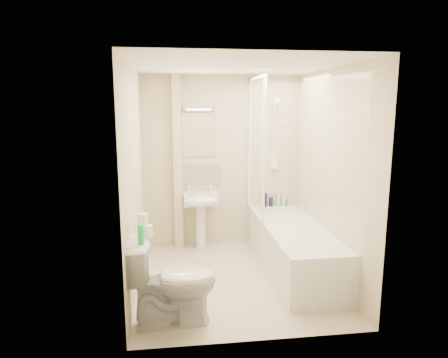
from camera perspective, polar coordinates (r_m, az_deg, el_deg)
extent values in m
plane|color=beige|center=(4.79, 1.58, -14.05)|extent=(2.50, 2.50, 0.00)
cube|color=beige|center=(5.65, -0.35, 2.48)|extent=(2.20, 0.02, 2.40)
cube|color=beige|center=(4.39, -12.67, -0.12)|extent=(0.02, 2.50, 2.40)
cube|color=beige|center=(4.72, 14.95, 0.53)|extent=(0.02, 2.50, 2.40)
cube|color=white|center=(4.37, 1.74, 15.88)|extent=(2.20, 2.50, 0.02)
cube|color=beige|center=(5.75, 7.12, 4.80)|extent=(0.70, 0.01, 1.75)
cube|color=beige|center=(4.87, 14.05, 3.54)|extent=(0.01, 2.10, 1.75)
cube|color=beige|center=(5.55, -6.65, 2.26)|extent=(0.12, 0.12, 2.40)
cube|color=beige|center=(5.63, -3.55, 0.69)|extent=(0.60, 0.02, 0.30)
cube|color=white|center=(5.56, -3.62, 6.27)|extent=(0.46, 0.01, 0.60)
cube|color=silver|center=(5.53, -3.65, 10.08)|extent=(0.42, 0.07, 0.07)
cube|color=white|center=(5.03, 9.82, -9.60)|extent=(0.70, 2.10, 0.55)
cube|color=white|center=(4.96, 9.90, -7.21)|extent=(0.56, 1.96, 0.05)
cube|color=white|center=(5.24, 4.61, 4.57)|extent=(0.01, 0.90, 1.80)
cube|color=white|center=(5.66, 3.71, 5.02)|extent=(0.04, 0.04, 1.80)
cube|color=white|center=(4.81, 5.73, 4.01)|extent=(0.04, 0.04, 1.80)
cube|color=white|center=(5.23, 4.76, 14.21)|extent=(0.04, 0.90, 0.04)
cube|color=white|center=(5.41, 4.48, -4.75)|extent=(0.04, 0.90, 0.03)
cylinder|color=white|center=(5.72, 7.21, 6.02)|extent=(0.02, 0.02, 0.90)
cylinder|color=white|center=(5.77, 7.11, 1.56)|extent=(0.05, 0.05, 0.02)
cylinder|color=white|center=(5.70, 7.32, 10.54)|extent=(0.05, 0.05, 0.02)
cylinder|color=white|center=(5.64, 7.49, 10.84)|extent=(0.08, 0.11, 0.11)
cube|color=white|center=(5.75, 7.13, 2.24)|extent=(0.10, 0.05, 0.14)
cylinder|color=white|center=(5.68, 7.09, 6.51)|extent=(0.01, 0.13, 0.84)
cylinder|color=white|center=(5.65, -3.36, -6.76)|extent=(0.13, 0.13, 0.63)
cube|color=white|center=(5.51, -3.38, -2.84)|extent=(0.47, 0.36, 0.14)
ellipsoid|color=white|center=(5.35, -3.25, -3.26)|extent=(0.47, 0.20, 0.14)
cube|color=silver|center=(5.50, -3.39, -2.30)|extent=(0.32, 0.23, 0.04)
cylinder|color=white|center=(5.58, -5.04, -1.46)|extent=(0.03, 0.03, 0.10)
cylinder|color=white|center=(5.61, -1.92, -1.38)|extent=(0.03, 0.03, 0.10)
sphere|color=white|center=(5.57, -5.05, -0.97)|extent=(0.04, 0.04, 0.04)
sphere|color=white|center=(5.60, -1.92, -0.89)|extent=(0.04, 0.04, 0.04)
cylinder|color=black|center=(5.77, 5.82, -2.97)|extent=(0.06, 0.06, 0.20)
cylinder|color=#121A50|center=(5.80, 6.72, -3.27)|extent=(0.06, 0.06, 0.13)
cylinder|color=beige|center=(5.82, 7.76, -2.98)|extent=(0.06, 0.06, 0.18)
cylinder|color=silver|center=(5.85, 8.59, -3.07)|extent=(0.06, 0.06, 0.16)
cylinder|color=green|center=(5.86, 8.76, -3.38)|extent=(0.07, 0.07, 0.09)
imported|color=white|center=(3.80, -7.43, -14.25)|extent=(0.50, 0.82, 0.81)
cylinder|color=white|center=(3.72, -10.92, -7.29)|extent=(0.10, 0.10, 0.11)
cylinder|color=white|center=(3.70, -11.57, -5.68)|extent=(0.10, 0.10, 0.11)
cylinder|color=green|center=(3.53, -11.81, -7.76)|extent=(0.05, 0.05, 0.17)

